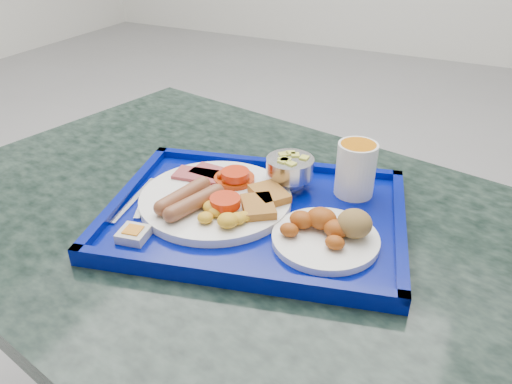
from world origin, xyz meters
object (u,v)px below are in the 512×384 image
table (242,299)px  main_plate (218,198)px  fruit_bowl (290,168)px  juice_cup (356,168)px  bread_plate (329,232)px  tray (256,215)px

table → main_plate: (-0.04, -0.01, 0.22)m
fruit_bowl → juice_cup: bearing=15.0°
table → main_plate: main_plate is taller
main_plate → bread_plate: 0.21m
tray → juice_cup: size_ratio=5.79×
fruit_bowl → juice_cup: (0.11, 0.03, 0.01)m
main_plate → fruit_bowl: size_ratio=3.04×
table → fruit_bowl: size_ratio=15.36×
juice_cup → tray: bearing=-133.7°
table → fruit_bowl: (0.05, 0.11, 0.25)m
table → juice_cup: 0.34m
main_plate → juice_cup: (0.20, 0.14, 0.04)m
main_plate → bread_plate: (0.21, -0.02, 0.00)m
table → fruit_bowl: fruit_bowl is taller
bread_plate → fruit_bowl: 0.18m
main_plate → fruit_bowl: 0.15m
tray → bread_plate: (0.14, -0.02, 0.02)m
fruit_bowl → tray: bearing=-99.0°
tray → fruit_bowl: (0.02, 0.11, 0.05)m
bread_plate → juice_cup: juice_cup is taller
main_plate → bread_plate: bread_plate is taller
tray → juice_cup: juice_cup is taller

